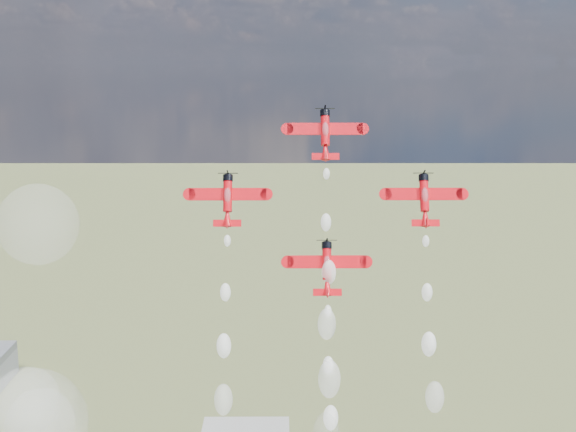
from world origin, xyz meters
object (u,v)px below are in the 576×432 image
(plane_right, at_px, (424,199))
(plane_lead, at_px, (325,133))
(plane_slot, at_px, (327,267))
(plane_left, at_px, (228,199))

(plane_right, bearing_deg, plane_lead, 164.27)
(plane_lead, relative_size, plane_slot, 1.00)
(plane_lead, distance_m, plane_slot, 21.71)
(plane_left, height_order, plane_right, same)
(plane_lead, height_order, plane_right, plane_lead)
(plane_lead, distance_m, plane_right, 18.93)
(plane_left, relative_size, plane_right, 1.00)
(plane_slot, bearing_deg, plane_left, 164.27)
(plane_left, height_order, plane_slot, plane_left)
(plane_lead, bearing_deg, plane_right, -15.73)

